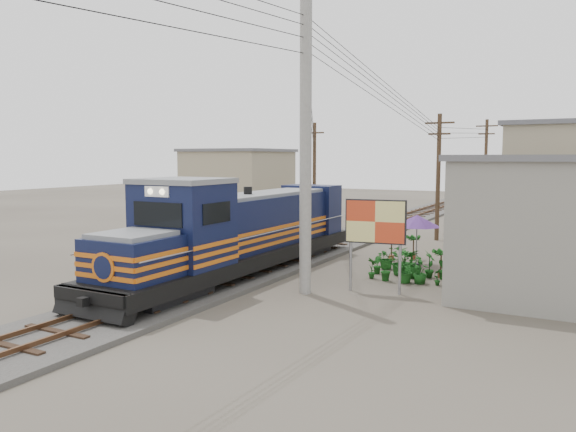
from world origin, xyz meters
The scene contains 16 objects.
ground centered at (0.00, 0.00, 0.00)m, with size 120.00×120.00×0.00m, color #473F35.
ballast centered at (0.00, 10.00, 0.08)m, with size 3.60×70.00×0.16m, color #595651.
track centered at (0.00, 10.00, 0.26)m, with size 1.15×70.00×0.12m.
locomotive centered at (0.00, 0.87, 1.67)m, with size 2.80×15.25×3.78m.
utility_pole_main centered at (3.50, -0.50, 5.00)m, with size 0.40×0.40×10.00m.
wooden_pole_mid centered at (4.50, 14.00, 3.68)m, with size 1.60×0.24×7.00m.
wooden_pole_far centered at (4.80, 28.00, 3.93)m, with size 1.60×0.24×7.50m.
wooden_pole_left centered at (-5.00, 18.00, 3.68)m, with size 1.60×0.24×7.00m.
power_lines centered at (-0.14, 8.49, 7.56)m, with size 9.65×19.00×3.30m.
shophouse_front centered at (11.50, 3.00, 2.36)m, with size 7.35×6.30×4.70m.
shophouse_back centered at (11.00, 22.00, 2.11)m, with size 6.30×6.30×4.20m.
shophouse_left centered at (-10.00, 16.00, 2.61)m, with size 6.30×6.30×5.20m.
billboard centered at (5.55, 0.73, 2.36)m, with size 2.07×0.41×3.21m.
market_umbrella centered at (5.51, 6.14, 1.92)m, with size 2.17×2.17×2.19m.
vendor centered at (7.64, 7.53, 0.91)m, with size 0.66×0.43×1.82m, color black.
plant_nursery centered at (5.65, 3.74, 0.48)m, with size 3.35×3.26×1.09m.
Camera 1 is at (11.86, -17.32, 4.63)m, focal length 35.00 mm.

